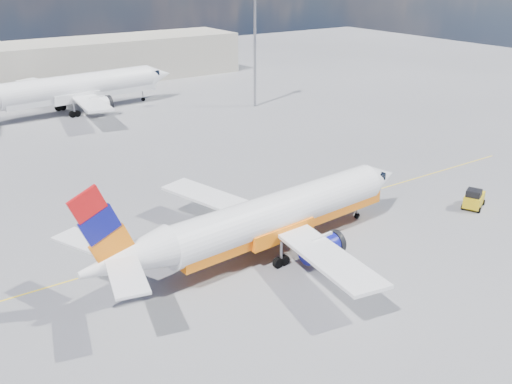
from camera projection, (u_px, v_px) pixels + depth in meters
ground at (275, 238)px, 48.78m from camera, size 240.00×240.00×0.00m
taxi_line at (255, 226)px, 51.07m from camera, size 70.00×0.15×0.01m
terminal_main at (62, 64)px, 107.19m from camera, size 70.00×14.00×8.00m
main_jet at (271, 217)px, 45.30m from camera, size 31.45×24.81×9.53m
second_jet at (71, 89)px, 87.43m from camera, size 37.02×29.13×11.23m
gse_tug at (474, 199)px, 54.49m from camera, size 3.18×2.70×2.00m
traffic_cone at (332, 246)px, 46.98m from camera, size 0.39×0.39×0.55m
floodlight_mast at (255, 32)px, 88.36m from camera, size 1.43×1.43×19.53m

